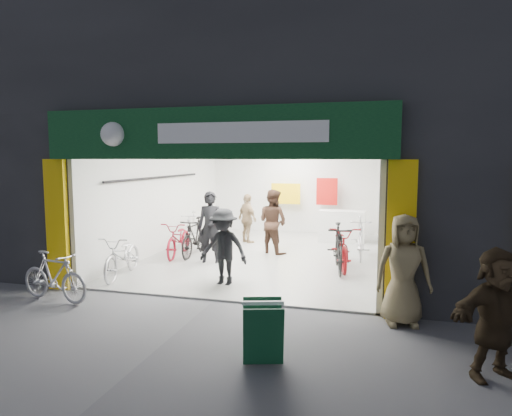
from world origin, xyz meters
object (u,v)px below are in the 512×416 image
at_px(parked_bike, 54,276).
at_px(bike_right_front, 339,248).
at_px(pedestrian_near, 403,270).
at_px(sandwich_board, 263,330).
at_px(bike_left_front, 123,256).

bearing_deg(parked_bike, bike_right_front, -43.92).
distance_m(pedestrian_near, sandwich_board, 2.65).
height_order(bike_right_front, pedestrian_near, pedestrian_near).
relative_size(bike_left_front, pedestrian_near, 1.03).
distance_m(parked_bike, sandwich_board, 4.56).
bearing_deg(bike_right_front, parked_bike, -152.02).
xyz_separation_m(pedestrian_near, sandwich_board, (-1.78, -1.92, -0.44)).
xyz_separation_m(bike_left_front, bike_right_front, (4.52, 1.77, 0.08)).
bearing_deg(pedestrian_near, bike_right_front, 102.04).
xyz_separation_m(parked_bike, pedestrian_near, (6.10, 0.46, 0.41)).
bearing_deg(sandwich_board, parked_bike, 144.71).
bearing_deg(parked_bike, sandwich_board, -99.19).
height_order(bike_left_front, parked_bike, bike_left_front).
height_order(bike_left_front, bike_right_front, bike_right_front).
distance_m(bike_right_front, parked_bike, 6.02).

